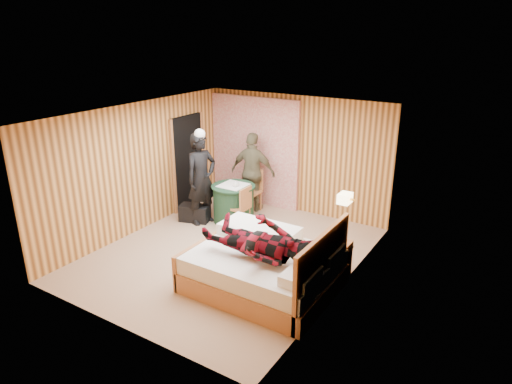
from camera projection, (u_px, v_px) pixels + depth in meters
The scene contains 23 objects.
floor at pixel (229, 254), 8.13m from camera, with size 4.20×5.00×0.01m, color tan.
ceiling at pixel (226, 114), 7.28m from camera, with size 4.20×5.00×0.01m, color white.
wall_back at pixel (296, 154), 9.69m from camera, with size 4.20×0.02×2.50m, color #F4B05D.
wall_left at pixel (138, 168), 8.75m from camera, with size 0.02×5.00×2.50m, color #F4B05D.
wall_right at pixel (345, 213), 6.65m from camera, with size 0.02×5.00×2.50m, color #F4B05D.
curtain at pixel (254, 151), 10.15m from camera, with size 2.20×0.08×2.40m, color silver.
doorway at pixel (188, 162), 9.92m from camera, with size 0.06×0.90×2.05m, color black.
wall_lamp at pixel (345, 198), 7.08m from camera, with size 0.26×0.24×0.16m.
bed at pixel (266, 268), 6.98m from camera, with size 2.15×1.70×1.17m.
nightstand at pixel (333, 260), 7.26m from camera, with size 0.45×0.61×0.59m.
round_table at pixel (234, 203), 9.36m from camera, with size 0.89×0.89×0.79m.
chair_far at pixel (252, 187), 9.87m from camera, with size 0.43×0.43×0.93m.
chair_near at pixel (241, 204), 9.03m from camera, with size 0.39×0.39×0.86m.
duffel_bag at pixel (195, 213), 9.44m from camera, with size 0.61×0.32×0.34m, color black.
sneaker_left at pixel (258, 225), 9.16m from camera, with size 0.25×0.10×0.11m, color white.
sneaker_right at pixel (267, 228), 9.01m from camera, with size 0.28×0.12×0.13m, color white.
woman_standing at pixel (202, 179), 9.13m from camera, with size 0.68×0.45×1.88m, color black.
man_at_table at pixel (253, 172), 9.80m from camera, with size 1.01×0.42×1.72m, color brown.
man_on_bed at pixel (260, 233), 6.55m from camera, with size 1.77×0.67×0.86m, color maroon.
book_lower at pixel (333, 245), 7.12m from camera, with size 0.17×0.22×0.02m, color white.
book_upper at pixel (333, 244), 7.11m from camera, with size 0.16×0.22×0.02m, color white.
cup_nightstand at pixel (337, 239), 7.25m from camera, with size 0.10×0.10×0.09m, color white.
cup_table at pixel (236, 184), 9.12m from camera, with size 0.12×0.12×0.10m, color white.
Camera 1 is at (4.27, -5.90, 3.82)m, focal length 32.00 mm.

